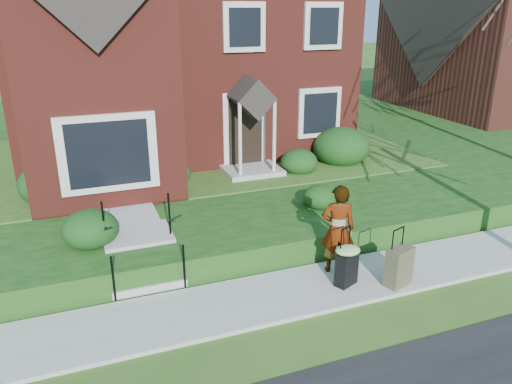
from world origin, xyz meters
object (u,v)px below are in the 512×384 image
suitcase_olive (399,266)px  front_steps (141,252)px  suitcase_black (347,263)px  woman (338,229)px

suitcase_olive → front_steps: bearing=133.7°
suitcase_black → suitcase_olive: bearing=-45.0°
suitcase_black → suitcase_olive: 1.00m
front_steps → suitcase_black: bearing=-29.1°
woman → front_steps: bearing=-0.6°
front_steps → woman: 3.97m
woman → suitcase_olive: bearing=154.4°
front_steps → suitcase_black: (3.58, -1.99, 0.06)m
suitcase_black → suitcase_olive: suitcase_black is taller
woman → suitcase_olive: size_ratio=1.59×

